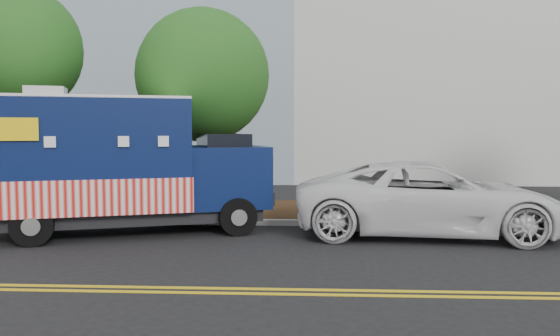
{
  "coord_description": "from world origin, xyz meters",
  "views": [
    {
      "loc": [
        2.68,
        -12.93,
        2.53
      ],
      "look_at": [
        1.96,
        0.6,
        1.58
      ],
      "focal_mm": 35.0,
      "sensor_mm": 36.0,
      "label": 1
    }
  ],
  "objects": [
    {
      "name": "food_truck",
      "position": [
        -2.0,
        0.13,
        1.6
      ],
      "size": [
        7.11,
        4.42,
        3.54
      ],
      "rotation": [
        0.0,
        0.0,
        0.33
      ],
      "color": "black",
      "rests_on": "ground"
    },
    {
      "name": "tree_a",
      "position": [
        -5.81,
        2.62,
        4.85
      ],
      "size": [
        3.74,
        3.74,
        6.73
      ],
      "color": "#38281C",
      "rests_on": "ground"
    },
    {
      "name": "white_car",
      "position": [
        5.59,
        0.25,
        0.89
      ],
      "size": [
        6.63,
        3.51,
        1.78
      ],
      "primitive_type": "imported",
      "rotation": [
        0.0,
        0.0,
        1.48
      ],
      "color": "silver",
      "rests_on": "ground"
    },
    {
      "name": "mulch_strip",
      "position": [
        0.0,
        3.5,
        0.07
      ],
      "size": [
        120.0,
        4.0,
        0.15
      ],
      "primitive_type": "cube",
      "color": "black",
      "rests_on": "ground"
    },
    {
      "name": "centerline_near",
      "position": [
        0.0,
        -4.45,
        0.01
      ],
      "size": [
        120.0,
        0.1,
        0.01
      ],
      "primitive_type": "cube",
      "color": "gold",
      "rests_on": "ground"
    },
    {
      "name": "curb",
      "position": [
        0.0,
        1.4,
        0.07
      ],
      "size": [
        120.0,
        0.18,
        0.15
      ],
      "primitive_type": "cube",
      "color": "#9E9E99",
      "rests_on": "ground"
    },
    {
      "name": "centerline_far",
      "position": [
        0.0,
        -4.7,
        0.01
      ],
      "size": [
        120.0,
        0.1,
        0.01
      ],
      "primitive_type": "cube",
      "color": "gold",
      "rests_on": "ground"
    },
    {
      "name": "tree_b",
      "position": [
        -0.53,
        3.54,
        4.17
      ],
      "size": [
        4.02,
        4.02,
        6.18
      ],
      "color": "#38281C",
      "rests_on": "ground"
    },
    {
      "name": "ground",
      "position": [
        0.0,
        0.0,
        0.0
      ],
      "size": [
        120.0,
        120.0,
        0.0
      ],
      "primitive_type": "plane",
      "color": "black",
      "rests_on": "ground"
    },
    {
      "name": "sign_post",
      "position": [
        -5.44,
        1.67,
        1.2
      ],
      "size": [
        0.06,
        0.06,
        2.4
      ],
      "primitive_type": "cube",
      "color": "#473828",
      "rests_on": "ground"
    }
  ]
}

